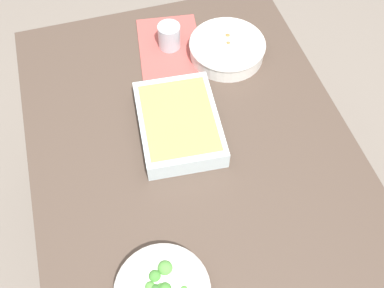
{
  "coord_description": "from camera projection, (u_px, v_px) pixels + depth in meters",
  "views": [
    {
      "loc": [
        0.66,
        -0.19,
        1.78
      ],
      "look_at": [
        0.0,
        0.0,
        0.74
      ],
      "focal_mm": 41.67,
      "sensor_mm": 36.0,
      "label": 1
    }
  ],
  "objects": [
    {
      "name": "placemat",
      "position": [
        170.0,
        46.0,
        1.46
      ],
      "size": [
        0.3,
        0.24,
        0.0
      ],
      "primitive_type": "cube",
      "rotation": [
        0.0,
        0.0,
        -0.14
      ],
      "color": "#B24C47",
      "rests_on": "dining_table"
    },
    {
      "name": "stew_bowl",
      "position": [
        227.0,
        48.0,
        1.42
      ],
      "size": [
        0.24,
        0.24,
        0.06
      ],
      "color": "silver",
      "rests_on": "dining_table"
    },
    {
      "name": "ground_plane",
      "position": [
        192.0,
        241.0,
        1.87
      ],
      "size": [
        6.0,
        6.0,
        0.0
      ],
      "primitive_type": "plane",
      "color": "slate"
    },
    {
      "name": "dining_table",
      "position": [
        192.0,
        161.0,
        1.33
      ],
      "size": [
        1.2,
        0.9,
        0.74
      ],
      "color": "#4C3D33",
      "rests_on": "ground_plane"
    },
    {
      "name": "baking_dish",
      "position": [
        179.0,
        123.0,
        1.25
      ],
      "size": [
        0.32,
        0.24,
        0.06
      ],
      "color": "silver",
      "rests_on": "dining_table"
    },
    {
      "name": "drink_cup",
      "position": [
        169.0,
        38.0,
        1.43
      ],
      "size": [
        0.07,
        0.07,
        0.08
      ],
      "color": "#B2BCC6",
      "rests_on": "dining_table"
    },
    {
      "name": "spoon_by_stew",
      "position": [
        213.0,
        56.0,
        1.44
      ],
      "size": [
        0.04,
        0.18,
        0.01
      ],
      "color": "silver",
      "rests_on": "dining_table"
    }
  ]
}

